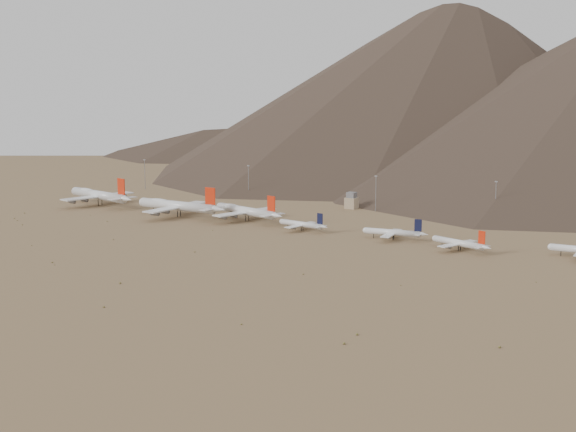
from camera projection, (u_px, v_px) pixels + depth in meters
The scene contains 14 objects.
ground at pixel (220, 230), 499.70m from camera, with size 3000.00×3000.00×0.00m, color #93734C.
mountain_ridge at pixel (569, 43), 1229.49m from camera, with size 4400.00×1000.00×300.00m.
widebody_west at pixel (99, 195), 598.58m from camera, with size 75.09×58.89×22.58m.
widebody_centre at pixel (178, 206), 548.55m from camera, with size 74.53×56.99×22.13m.
widebody_east at pixel (246, 211), 532.59m from camera, with size 63.24×49.87×19.17m.
narrowbody_a at pixel (303, 224), 497.31m from camera, with size 37.39×27.10×12.37m.
narrowbody_b at pixel (394, 233), 469.17m from camera, with size 39.59×28.77×13.12m.
narrowbody_c at pixel (460, 243), 438.48m from camera, with size 38.26×28.50×13.11m.
control_tower at pixel (352, 201), 583.89m from camera, with size 8.00×8.00×12.00m.
mast_far_west at pixel (145, 173), 686.72m from camera, with size 2.00×0.60×25.70m.
mast_west at pixel (249, 179), 639.81m from camera, with size 2.00×0.60×25.70m.
mast_centre at pixel (376, 192), 569.94m from camera, with size 2.00×0.60×25.70m.
mast_east at pixel (496, 198), 538.48m from camera, with size 2.00×0.60×25.70m.
desert_scrub at pixel (67, 257), 421.09m from camera, with size 436.51×162.38×0.90m.
Camera 1 is at (294.37, -395.57, 91.89)m, focal length 50.00 mm.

